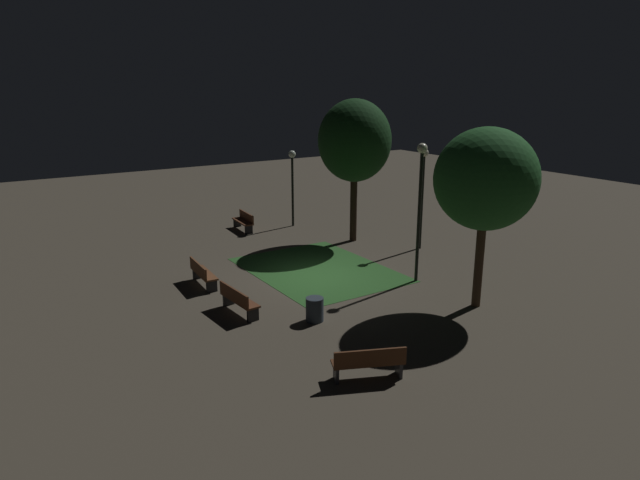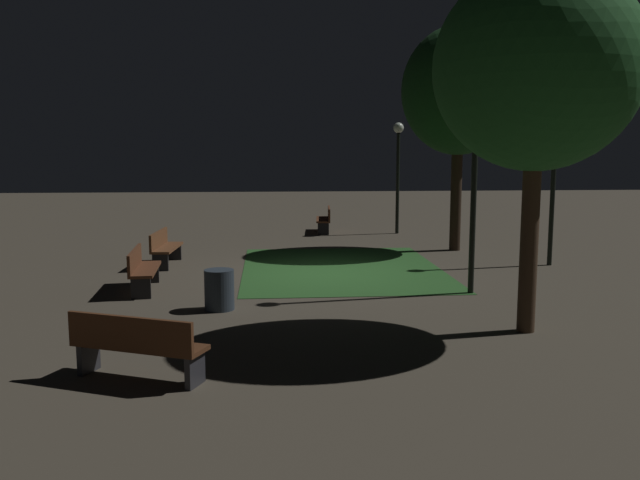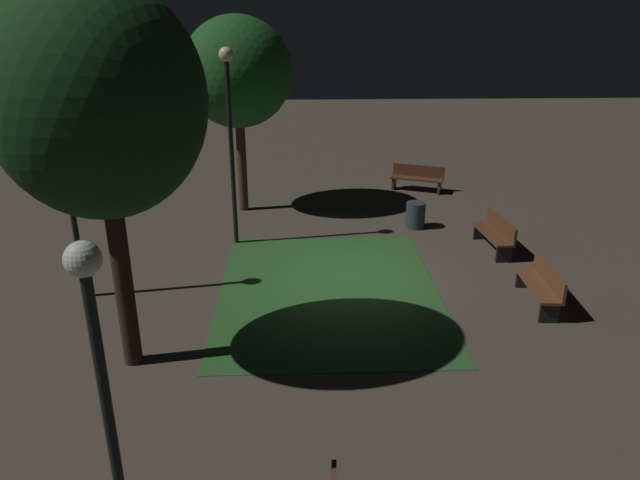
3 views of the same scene
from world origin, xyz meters
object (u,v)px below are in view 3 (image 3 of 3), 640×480
(bench_front_right, at_px, (495,233))
(bench_path_side, at_px, (417,177))
(tree_lawn_side, at_px, (237,73))
(bench_back_row, at_px, (542,284))
(lamp_post_path_center, at_px, (230,117))
(lamp_post_plaza_east, at_px, (64,163))
(trash_bin, at_px, (415,215))
(tree_left_canopy, at_px, (99,102))
(lamp_post_plaza_west, at_px, (98,350))

(bench_front_right, relative_size, bench_path_side, 0.99)
(bench_front_right, height_order, tree_lawn_side, tree_lawn_side)
(bench_back_row, height_order, lamp_post_path_center, lamp_post_path_center)
(bench_path_side, distance_m, lamp_post_plaza_east, 12.06)
(trash_bin, bearing_deg, tree_lawn_side, 69.95)
(lamp_post_plaza_east, bearing_deg, bench_front_right, -76.93)
(tree_lawn_side, xyz_separation_m, lamp_post_path_center, (-2.85, -0.03, -0.79))
(tree_left_canopy, xyz_separation_m, tree_lawn_side, (8.57, -1.26, -0.39))
(bench_back_row, bearing_deg, lamp_post_path_center, 60.62)
(bench_path_side, relative_size, tree_left_canopy, 0.29)
(bench_back_row, xyz_separation_m, lamp_post_path_center, (3.83, 6.80, 2.91))
(bench_back_row, relative_size, lamp_post_plaza_west, 0.48)
(bench_front_right, height_order, bench_path_side, same)
(bench_back_row, distance_m, tree_lawn_side, 10.25)
(bench_path_side, height_order, trash_bin, bench_path_side)
(tree_lawn_side, xyz_separation_m, lamp_post_plaza_east, (-5.93, 2.98, -1.18))
(bench_path_side, xyz_separation_m, lamp_post_plaza_west, (-14.33, 6.19, 2.19))
(bench_back_row, bearing_deg, lamp_post_plaza_west, 129.01)
(tree_lawn_side, xyz_separation_m, lamp_post_plaza_west, (-12.48, 0.32, -1.51))
(bench_back_row, distance_m, bench_front_right, 3.04)
(bench_back_row, height_order, trash_bin, bench_back_row)
(bench_path_side, height_order, lamp_post_path_center, lamp_post_path_center)
(bench_back_row, relative_size, bench_front_right, 1.00)
(bench_front_right, relative_size, tree_left_canopy, 0.28)
(lamp_post_plaza_east, bearing_deg, tree_left_canopy, -146.91)
(lamp_post_path_center, relative_size, lamp_post_plaza_west, 1.32)
(lamp_post_path_center, bearing_deg, tree_lawn_side, 0.60)
(bench_path_side, bearing_deg, trash_bin, 168.08)
(tree_left_canopy, bearing_deg, bench_back_row, -76.92)
(tree_lawn_side, bearing_deg, tree_left_canopy, 171.61)
(tree_left_canopy, xyz_separation_m, lamp_post_plaza_west, (-3.91, -0.95, -1.90))
(bench_back_row, bearing_deg, lamp_post_plaza_east, 85.59)
(tree_lawn_side, height_order, lamp_post_path_center, tree_lawn_side)
(tree_lawn_side, height_order, lamp_post_plaza_west, tree_lawn_side)
(bench_path_side, relative_size, lamp_post_plaza_west, 0.48)
(bench_back_row, bearing_deg, tree_left_canopy, 103.08)
(tree_left_canopy, relative_size, lamp_post_plaza_east, 1.46)
(bench_back_row, height_order, bench_front_right, same)
(lamp_post_path_center, height_order, lamp_post_plaza_east, lamp_post_path_center)
(lamp_post_path_center, bearing_deg, tree_left_canopy, 167.24)
(bench_back_row, height_order, lamp_post_plaza_east, lamp_post_plaza_east)
(lamp_post_plaza_east, bearing_deg, lamp_post_plaza_west, -157.85)
(bench_path_side, distance_m, lamp_post_path_center, 8.05)
(lamp_post_plaza_west, bearing_deg, lamp_post_plaza_east, 22.15)
(tree_lawn_side, distance_m, trash_bin, 6.62)
(bench_back_row, relative_size, trash_bin, 2.43)
(tree_left_canopy, height_order, trash_bin, tree_left_canopy)
(lamp_post_path_center, height_order, lamp_post_plaza_west, lamp_post_path_center)
(tree_left_canopy, relative_size, lamp_post_plaza_west, 1.67)
(trash_bin, bearing_deg, tree_left_canopy, 136.54)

